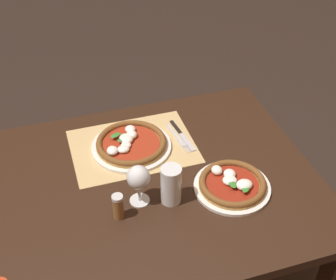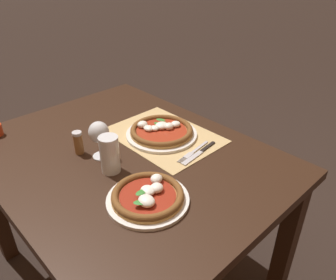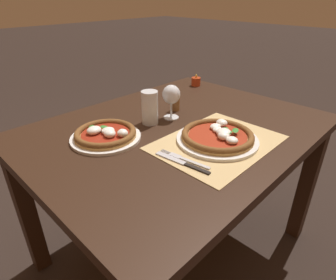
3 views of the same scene
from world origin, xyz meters
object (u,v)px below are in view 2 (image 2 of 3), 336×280
at_px(fork, 193,152).
at_px(pepper_shaker, 78,143).
at_px(pizza_near, 161,131).
at_px(pint_glass, 110,155).
at_px(wine_glass, 99,134).
at_px(knife, 199,153).
at_px(pizza_far, 148,196).

distance_m(fork, pepper_shaker, 0.46).
xyz_separation_m(pizza_near, pint_glass, (-0.07, 0.31, 0.05)).
distance_m(pizza_near, pepper_shaker, 0.36).
height_order(wine_glass, pint_glass, wine_glass).
bearing_deg(fork, knife, -153.47).
height_order(pizza_near, fork, pizza_near).
distance_m(pizza_near, pint_glass, 0.32).
relative_size(fork, knife, 0.93).
distance_m(pint_glass, pepper_shaker, 0.19).
height_order(pizza_far, pint_glass, pint_glass).
height_order(pint_glass, knife, pint_glass).
xyz_separation_m(pizza_far, pint_glass, (0.23, -0.01, 0.05)).
bearing_deg(pint_glass, fork, -112.64).
xyz_separation_m(wine_glass, fork, (-0.24, -0.29, -0.10)).
xyz_separation_m(wine_glass, pepper_shaker, (0.08, 0.05, -0.06)).
xyz_separation_m(fork, knife, (-0.02, -0.01, 0.00)).
bearing_deg(pizza_far, knife, -77.73).
xyz_separation_m(wine_glass, pint_glass, (-0.11, 0.03, -0.04)).
height_order(pizza_near, knife, pizza_near).
bearing_deg(fork, wine_glass, 50.47).
distance_m(wine_glass, fork, 0.38).
xyz_separation_m(pint_glass, knife, (-0.15, -0.32, -0.06)).
relative_size(pizza_near, wine_glass, 2.03).
distance_m(pizza_near, fork, 0.20).
bearing_deg(pizza_far, pizza_near, -48.18).
xyz_separation_m(pizza_near, wine_glass, (0.04, 0.29, 0.08)).
bearing_deg(wine_glass, pint_glass, 165.55).
distance_m(pizza_far, pint_glass, 0.23).
height_order(pizza_near, pizza_far, pizza_near).
height_order(pizza_near, pepper_shaker, pepper_shaker).
bearing_deg(knife, pepper_shaker, 45.31).
distance_m(wine_glass, pepper_shaker, 0.11).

